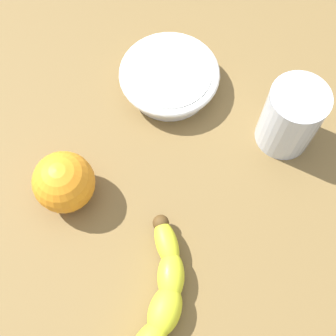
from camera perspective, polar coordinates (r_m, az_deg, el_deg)
name	(u,v)px	position (r cm, az deg, el deg)	size (l,w,h in cm)	color
wooden_tabletop	(175,164)	(61.60, 0.93, 0.48)	(120.00, 120.00, 3.00)	brown
banana	(156,307)	(53.31, -1.59, -17.57)	(10.82, 20.51, 3.76)	yellow
smoothie_glass	(290,118)	(59.71, 15.55, 6.20)	(7.54, 7.54, 10.15)	silver
ceramic_bowl	(169,77)	(64.20, 0.19, 11.70)	(14.32, 14.32, 3.70)	white
orange_fruit	(64,182)	(56.28, -13.32, -1.79)	(7.80, 7.80, 7.80)	orange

